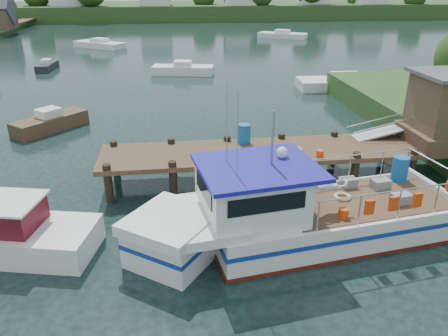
{
  "coord_description": "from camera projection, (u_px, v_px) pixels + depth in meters",
  "views": [
    {
      "loc": [
        -2.96,
        -16.98,
        8.16
      ],
      "look_at": [
        -1.0,
        -1.5,
        1.3
      ],
      "focal_mm": 35.0,
      "sensor_mm": 36.0,
      "label": 1
    }
  ],
  "objects": [
    {
      "name": "lobster_boat",
      "position": [
        291.0,
        215.0,
        14.3
      ],
      "size": [
        11.48,
        4.69,
        5.46
      ],
      "rotation": [
        0.0,
        0.0,
        0.15
      ],
      "color": "silver",
      "rests_on": "ground"
    },
    {
      "name": "far_shore",
      "position": [
        179.0,
        8.0,
        93.01
      ],
      "size": [
        140.0,
        42.55,
        9.22
      ],
      "color": "#2C4B1E",
      "rests_on": "ground"
    },
    {
      "name": "moored_rowboat",
      "position": [
        50.0,
        122.0,
        25.17
      ],
      "size": [
        3.99,
        4.19,
        1.26
      ],
      "rotation": [
        0.0,
        0.0,
        0.31
      ],
      "color": "#4F3825",
      "rests_on": "ground"
    },
    {
      "name": "dock",
      "position": [
        391.0,
        126.0,
        18.9
      ],
      "size": [
        16.6,
        3.0,
        4.78
      ],
      "color": "#4F3825",
      "rests_on": "ground"
    },
    {
      "name": "moored_c",
      "position": [
        347.0,
        83.0,
        34.53
      ],
      "size": [
        7.75,
        2.88,
        1.21
      ],
      "rotation": [
        0.0,
        0.0,
        -0.21
      ],
      "color": "silver",
      "rests_on": "ground"
    },
    {
      "name": "moored_e",
      "position": [
        47.0,
        66.0,
        41.55
      ],
      "size": [
        1.46,
        3.67,
        0.99
      ],
      "rotation": [
        0.0,
        0.0,
        0.11
      ],
      "color": "black",
      "rests_on": "ground"
    },
    {
      "name": "ground_plane",
      "position": [
        242.0,
        180.0,
        19.05
      ],
      "size": [
        160.0,
        160.0,
        0.0
      ],
      "primitive_type": "plane",
      "color": "black"
    },
    {
      "name": "moored_b",
      "position": [
        183.0,
        69.0,
        39.52
      ],
      "size": [
        5.73,
        2.85,
        1.21
      ],
      "rotation": [
        0.0,
        0.0,
        0.42
      ],
      "color": "silver",
      "rests_on": "ground"
    },
    {
      "name": "moored_d",
      "position": [
        100.0,
        44.0,
        54.31
      ],
      "size": [
        6.78,
        5.91,
        1.15
      ],
      "rotation": [
        0.0,
        0.0,
        0.4
      ],
      "color": "silver",
      "rests_on": "ground"
    },
    {
      "name": "moored_far",
      "position": [
        282.0,
        35.0,
        62.83
      ],
      "size": [
        7.17,
        5.28,
        1.17
      ],
      "rotation": [
        0.0,
        0.0,
        -0.22
      ],
      "color": "silver",
      "rests_on": "ground"
    }
  ]
}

